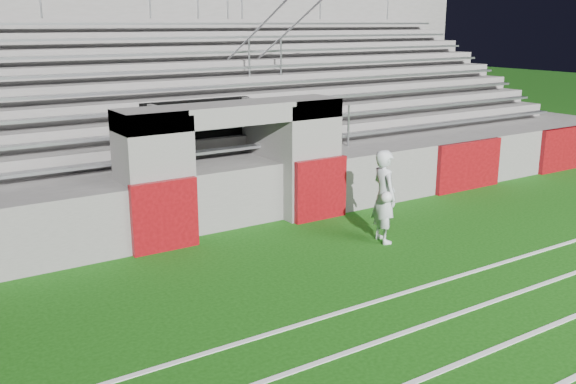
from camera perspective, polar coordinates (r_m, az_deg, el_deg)
ground at (r=10.84m, az=4.40°, el=-7.83°), size 90.00×90.00×0.00m
stadium_structure at (r=17.21m, az=-12.01°, el=5.57°), size 26.00×8.48×5.42m
goalkeeper_with_ball at (r=12.52m, az=8.54°, el=-0.39°), size 0.62×0.80×1.83m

